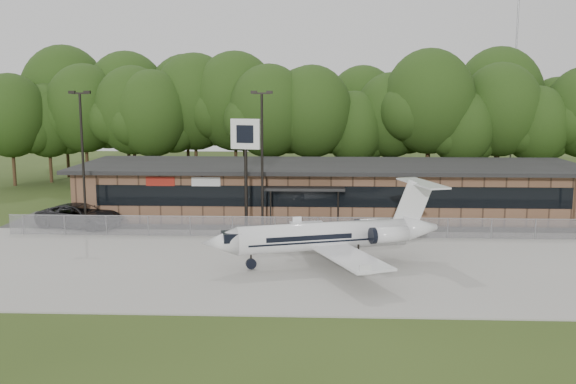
{
  "coord_description": "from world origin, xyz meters",
  "views": [
    {
      "loc": [
        -1.24,
        -28.93,
        10.19
      ],
      "look_at": [
        -2.96,
        12.0,
        3.74
      ],
      "focal_mm": 40.0,
      "sensor_mm": 36.0,
      "label": 1
    }
  ],
  "objects_px": {
    "terminal": "(329,188)",
    "pole_sign": "(246,146)",
    "suv": "(80,216)",
    "business_jet": "(331,237)"
  },
  "relations": [
    {
      "from": "terminal",
      "to": "pole_sign",
      "type": "bearing_deg",
      "value": -130.99
    },
    {
      "from": "terminal",
      "to": "pole_sign",
      "type": "xyz_separation_m",
      "value": [
        -6.21,
        -7.14,
        4.13
      ]
    },
    {
      "from": "terminal",
      "to": "business_jet",
      "type": "distance_m",
      "value": 16.05
    },
    {
      "from": "terminal",
      "to": "suv",
      "type": "xyz_separation_m",
      "value": [
        -18.9,
        -6.14,
        -1.27
      ]
    },
    {
      "from": "pole_sign",
      "to": "terminal",
      "type": "bearing_deg",
      "value": 61.15
    },
    {
      "from": "suv",
      "to": "terminal",
      "type": "bearing_deg",
      "value": -57.37
    },
    {
      "from": "business_jet",
      "to": "suv",
      "type": "bearing_deg",
      "value": 134.93
    },
    {
      "from": "terminal",
      "to": "suv",
      "type": "distance_m",
      "value": 19.91
    },
    {
      "from": "business_jet",
      "to": "pole_sign",
      "type": "relative_size",
      "value": 1.74
    },
    {
      "from": "business_jet",
      "to": "suv",
      "type": "relative_size",
      "value": 2.21
    }
  ]
}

